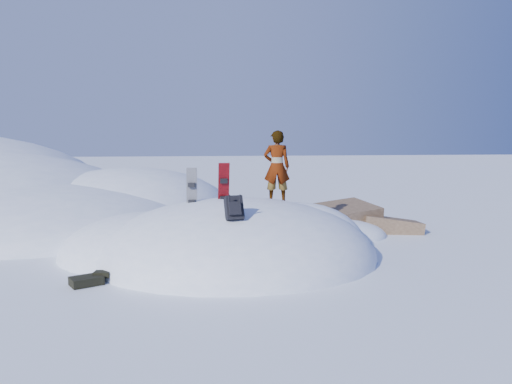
{
  "coord_description": "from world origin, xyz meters",
  "views": [
    {
      "loc": [
        -0.97,
        -12.09,
        3.06
      ],
      "look_at": [
        0.54,
        0.3,
        1.62
      ],
      "focal_mm": 35.0,
      "sensor_mm": 36.0,
      "label": 1
    }
  ],
  "objects": [
    {
      "name": "rock_outcrop",
      "position": [
        3.72,
        3.01,
        0.01
      ],
      "size": [
        4.68,
        4.41,
        1.68
      ],
      "color": "brown",
      "rests_on": "ground"
    },
    {
      "name": "snow_mound",
      "position": [
        -0.17,
        0.24,
        0.0
      ],
      "size": [
        8.0,
        6.0,
        3.0
      ],
      "color": "white",
      "rests_on": "ground"
    },
    {
      "name": "gear_pile",
      "position": [
        -3.16,
        -1.82,
        0.11
      ],
      "size": [
        0.84,
        0.67,
        0.22
      ],
      "rotation": [
        0.0,
        0.0,
        0.49
      ],
      "color": "black",
      "rests_on": "ground"
    },
    {
      "name": "ground",
      "position": [
        0.0,
        0.0,
        0.0
      ],
      "size": [
        120.0,
        120.0,
        0.0
      ],
      "primitive_type": "plane",
      "color": "white",
      "rests_on": "ground"
    },
    {
      "name": "snowboard_red",
      "position": [
        -0.28,
        0.13,
        1.66
      ],
      "size": [
        0.31,
        0.25,
        1.47
      ],
      "rotation": [
        0.0,
        0.0,
        0.16
      ],
      "color": "#AD0911",
      "rests_on": "snow_mound"
    },
    {
      "name": "person",
      "position": [
        1.13,
        0.68,
        2.23
      ],
      "size": [
        0.73,
        0.52,
        1.87
      ],
      "primitive_type": "imported",
      "rotation": [
        0.0,
        0.0,
        3.03
      ],
      "color": "slate",
      "rests_on": "snow_mound"
    },
    {
      "name": "backpack",
      "position": [
        -0.16,
        -1.59,
        1.49
      ],
      "size": [
        0.43,
        0.54,
        0.62
      ],
      "rotation": [
        0.0,
        0.0,
        0.15
      ],
      "color": "black",
      "rests_on": "snow_mound"
    },
    {
      "name": "snowboard_dark",
      "position": [
        -1.06,
        0.09,
        1.58
      ],
      "size": [
        0.27,
        0.19,
        1.39
      ],
      "rotation": [
        0.0,
        0.0,
        -0.21
      ],
      "color": "black",
      "rests_on": "snow_mound"
    }
  ]
}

